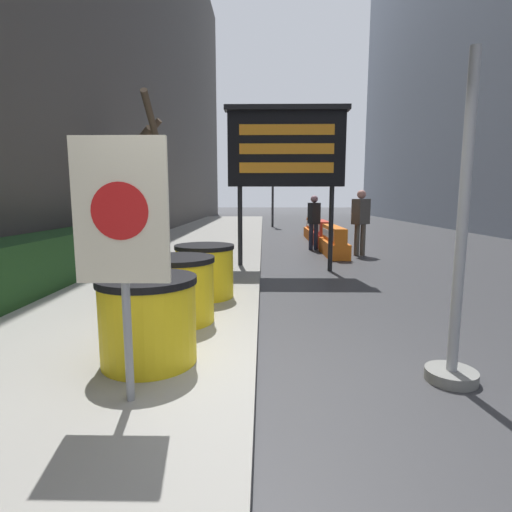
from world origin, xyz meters
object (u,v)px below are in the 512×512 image
jersey_barrier_red_striped (322,234)px  pedestrian_worker (361,217)px  warning_sign (122,227)px  message_board (286,149)px  jersey_barrier_orange_far (313,230)px  pedestrian_passerby (314,218)px  traffic_light_near_curb (273,176)px  traffic_cone_near (321,233)px  barrel_drum_middle (178,289)px  jersey_barrier_orange_near (334,243)px  barrel_drum_back (205,271)px  barrel_drum_foreground (148,320)px

jersey_barrier_red_striped → pedestrian_worker: 2.56m
warning_sign → message_board: 6.18m
message_board → jersey_barrier_red_striped: 5.42m
message_board → warning_sign: bearing=-103.8°
jersey_barrier_orange_far → pedestrian_passerby: bearing=-96.9°
warning_sign → traffic_light_near_curb: bearing=85.5°
jersey_barrier_red_striped → traffic_cone_near: bearing=82.4°
jersey_barrier_red_striped → traffic_cone_near: size_ratio=2.80×
jersey_barrier_red_striped → pedestrian_passerby: pedestrian_passerby is taller
jersey_barrier_orange_far → traffic_cone_near: 0.82m
barrel_drum_middle → jersey_barrier_orange_near: size_ratio=0.41×
barrel_drum_back → traffic_light_near_curb: traffic_light_near_curb is taller
traffic_cone_near → pedestrian_worker: size_ratio=0.34×
jersey_barrier_orange_far → traffic_cone_near: size_ratio=3.15×
barrel_drum_middle → warning_sign: bearing=-88.9°
barrel_drum_foreground → message_board: message_board is taller
pedestrian_worker → jersey_barrier_orange_near: bearing=-45.3°
jersey_barrier_orange_near → traffic_light_near_curb: (-1.45, 10.57, 2.35)m
jersey_barrier_orange_near → pedestrian_worker: size_ratio=1.19×
barrel_drum_middle → traffic_light_near_curb: bearing=84.9°
barrel_drum_foreground → warning_sign: 1.13m
traffic_light_near_curb → pedestrian_worker: bearing=-78.6°
jersey_barrier_orange_far → traffic_light_near_curb: (-1.45, 6.03, 2.37)m
barrel_drum_back → jersey_barrier_red_striped: barrel_drum_back is taller
jersey_barrier_orange_far → traffic_light_near_curb: size_ratio=0.51×
barrel_drum_foreground → barrel_drum_back: bearing=86.2°
barrel_drum_middle → traffic_light_near_curb: size_ratio=0.23×
jersey_barrier_orange_far → jersey_barrier_orange_near: bearing=-90.0°
jersey_barrier_orange_near → jersey_barrier_red_striped: bearing=90.0°
barrel_drum_back → message_board: message_board is taller
barrel_drum_foreground → traffic_light_near_curb: traffic_light_near_curb is taller
message_board → barrel_drum_foreground: bearing=-106.2°
jersey_barrier_orange_far → traffic_light_near_curb: 6.64m
pedestrian_passerby → barrel_drum_back: bearing=146.2°
warning_sign → jersey_barrier_orange_far: size_ratio=0.98×
barrel_drum_back → jersey_barrier_red_striped: 8.04m
message_board → traffic_light_near_curb: traffic_light_near_curb is taller
jersey_barrier_red_striped → jersey_barrier_orange_far: jersey_barrier_red_striped is taller
barrel_drum_foreground → traffic_cone_near: size_ratio=1.44×
jersey_barrier_red_striped → pedestrian_worker: size_ratio=0.95×
barrel_drum_middle → traffic_cone_near: (3.15, 10.17, -0.22)m
barrel_drum_back → barrel_drum_foreground: bearing=-93.8°
warning_sign → barrel_drum_middle: bearing=91.1°
barrel_drum_middle → jersey_barrier_orange_near: bearing=65.3°
message_board → pedestrian_worker: size_ratio=1.93×
traffic_light_near_curb → warning_sign: bearing=-94.5°
barrel_drum_middle → barrel_drum_foreground: bearing=-90.7°
barrel_drum_foreground → message_board: (1.50, 5.19, 2.08)m
pedestrian_passerby → pedestrian_worker: bearing=-149.0°
barrel_drum_back → jersey_barrier_red_striped: (2.82, 7.52, -0.15)m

